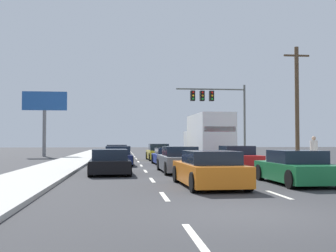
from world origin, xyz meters
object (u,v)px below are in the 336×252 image
at_px(car_navy, 118,157).
at_px(car_red, 236,159).
at_px(car_gray, 179,161).
at_px(utility_pole_mid, 297,103).
at_px(traffic_signal_mast, 214,101).
at_px(roadside_billboard, 45,109).
at_px(car_maroon, 117,153).
at_px(car_blue, 168,157).
at_px(car_green, 297,168).
at_px(car_orange, 209,170).
at_px(box_truck, 207,135).
at_px(car_yellow, 158,153).
at_px(pedestrian_near_corner, 314,153).
at_px(car_black, 110,162).

bearing_deg(car_navy, car_red, -33.93).
xyz_separation_m(car_gray, utility_pole_mid, (9.07, 6.47, 3.57)).
distance_m(car_navy, traffic_signal_mast, 15.22).
distance_m(traffic_signal_mast, roadside_billboard, 17.47).
height_order(car_maroon, roadside_billboard, roadside_billboard).
distance_m(car_blue, car_green, 13.24).
relative_size(traffic_signal_mast, roadside_billboard, 1.04).
bearing_deg(car_gray, roadside_billboard, 115.16).
height_order(car_orange, traffic_signal_mast, traffic_signal_mast).
height_order(car_blue, car_red, car_red).
height_order(box_truck, car_green, box_truck).
relative_size(car_yellow, car_gray, 0.92).
distance_m(utility_pole_mid, roadside_billboard, 26.00).
height_order(car_red, pedestrian_near_corner, pedestrian_near_corner).
relative_size(utility_pole_mid, roadside_billboard, 1.20).
bearing_deg(utility_pole_mid, car_blue, 177.69).
height_order(car_black, roadside_billboard, roadside_billboard).
bearing_deg(car_navy, pedestrian_near_corner, -35.37).
distance_m(car_navy, car_red, 8.06).
xyz_separation_m(car_black, car_gray, (3.44, 0.39, 0.05)).
bearing_deg(car_orange, pedestrian_near_corner, 41.80).
distance_m(car_blue, utility_pole_mid, 9.57).
distance_m(car_orange, roadside_billboard, 31.96).
relative_size(car_black, car_orange, 1.06).
xyz_separation_m(car_green, utility_pole_mid, (5.46, 12.44, 3.60)).
bearing_deg(car_blue, traffic_signal_mast, 63.33).
relative_size(car_black, box_truck, 0.58).
bearing_deg(traffic_signal_mast, car_gray, -107.92).
height_order(utility_pole_mid, pedestrian_near_corner, utility_pole_mid).
bearing_deg(car_navy, car_maroon, 91.33).
xyz_separation_m(car_maroon, traffic_signal_mast, (9.10, 3.92, 4.77)).
distance_m(car_orange, car_red, 9.24).
distance_m(car_maroon, utility_pole_mid, 14.92).
bearing_deg(box_truck, roadside_billboard, 139.38).
bearing_deg(box_truck, car_black, -122.76).
height_order(car_maroon, car_red, car_red).
height_order(car_maroon, box_truck, box_truck).
relative_size(car_gray, box_truck, 0.56).
xyz_separation_m(car_orange, roadside_billboard, (-11.05, 29.68, 4.28)).
xyz_separation_m(car_yellow, traffic_signal_mast, (5.68, 4.41, 4.75)).
height_order(car_yellow, car_gray, car_yellow).
height_order(car_navy, utility_pole_mid, utility_pole_mid).
bearing_deg(roadside_billboard, car_red, -55.62).
bearing_deg(pedestrian_near_corner, car_yellow, 115.67).
bearing_deg(utility_pole_mid, car_orange, -124.34).
height_order(car_maroon, traffic_signal_mast, traffic_signal_mast).
relative_size(car_navy, car_yellow, 0.97).
xyz_separation_m(car_blue, car_gray, (-0.23, -6.83, 0.08)).
height_order(car_yellow, traffic_signal_mast, traffic_signal_mast).
relative_size(car_blue, box_truck, 0.54).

